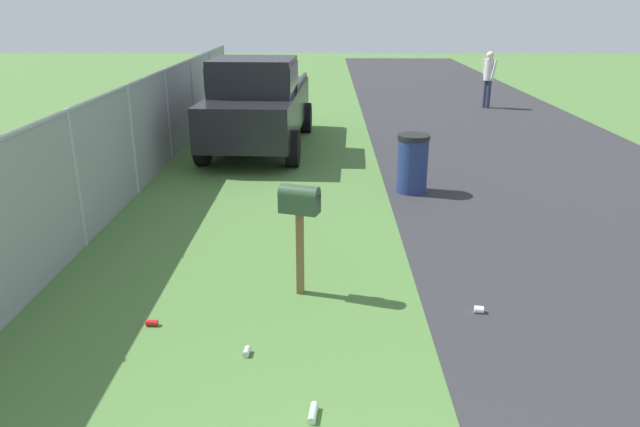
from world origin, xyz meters
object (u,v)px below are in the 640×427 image
(pickup_truck, at_px, (258,101))
(pedestrian, at_px, (489,75))
(trash_bin, at_px, (412,163))
(mailbox, at_px, (300,209))

(pickup_truck, distance_m, pedestrian, 8.80)
(trash_bin, relative_size, pedestrian, 0.59)
(trash_bin, bearing_deg, pickup_truck, 43.14)
(pickup_truck, height_order, trash_bin, pickup_truck)
(mailbox, bearing_deg, pickup_truck, 28.35)
(trash_bin, xyz_separation_m, pedestrian, (8.99, -3.62, 0.51))
(mailbox, distance_m, pickup_truck, 7.34)
(mailbox, xyz_separation_m, pedestrian, (12.92, -5.44, -0.01))
(pickup_truck, relative_size, trash_bin, 5.08)
(pedestrian, bearing_deg, trash_bin, 34.47)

